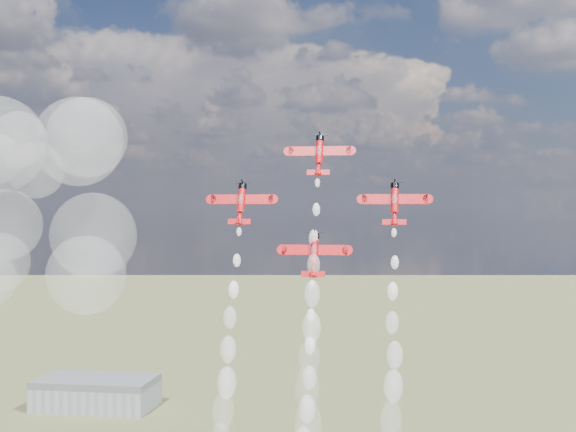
# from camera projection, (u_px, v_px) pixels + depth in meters

# --- Properties ---
(hangar) EXTENTS (50.00, 28.00, 13.00)m
(hangar) POSITION_uv_depth(u_px,v_px,m) (96.00, 393.00, 346.05)
(hangar) COLOR gray
(hangar) RESTS_ON ground
(plane_lead) EXTENTS (13.27, 6.23, 8.98)m
(plane_lead) POSITION_uv_depth(u_px,v_px,m) (319.00, 154.00, 168.73)
(plane_lead) COLOR red
(plane_lead) RESTS_ON ground
(plane_left) EXTENTS (13.27, 6.23, 8.98)m
(plane_left) POSITION_uv_depth(u_px,v_px,m) (241.00, 203.00, 167.04)
(plane_left) COLOR red
(plane_left) RESTS_ON ground
(plane_right) EXTENTS (13.27, 6.23, 8.98)m
(plane_right) POSITION_uv_depth(u_px,v_px,m) (395.00, 203.00, 162.12)
(plane_right) COLOR red
(plane_right) RESTS_ON ground
(plane_slot) EXTENTS (13.27, 6.23, 8.98)m
(plane_slot) POSITION_uv_depth(u_px,v_px,m) (314.00, 254.00, 160.44)
(plane_slot) COLOR red
(plane_slot) RESTS_ON ground
(smoke_trail_lead) EXTENTS (5.26, 21.66, 48.38)m
(smoke_trail_lead) POSITION_uv_depth(u_px,v_px,m) (309.00, 369.00, 151.84)
(smoke_trail_lead) COLOR white
(smoke_trail_lead) RESTS_ON plane_lead
(smoke_trail_left) EXTENTS (5.76, 21.87, 48.05)m
(smoke_trail_left) POSITION_uv_depth(u_px,v_px,m) (221.00, 424.00, 150.09)
(smoke_trail_left) COLOR white
(smoke_trail_left) RESTS_ON plane_left
(smoke_trail_right) EXTENTS (5.92, 21.89, 47.73)m
(smoke_trail_right) POSITION_uv_depth(u_px,v_px,m) (391.00, 432.00, 145.39)
(smoke_trail_right) COLOR white
(smoke_trail_right) RESTS_ON plane_right
(drifted_smoke_cloud) EXTENTS (53.65, 39.22, 49.21)m
(drifted_smoke_cloud) POSITION_uv_depth(u_px,v_px,m) (31.00, 200.00, 180.75)
(drifted_smoke_cloud) COLOR white
(drifted_smoke_cloud) RESTS_ON ground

